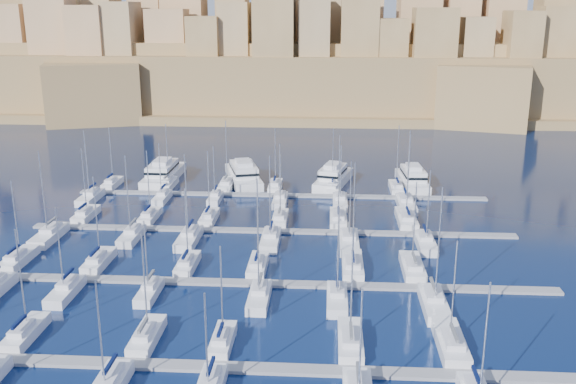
# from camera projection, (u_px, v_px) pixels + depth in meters

# --- Properties ---
(ground) EXTENTS (600.00, 600.00, 0.00)m
(ground) POSITION_uv_depth(u_px,v_px,m) (265.00, 253.00, 101.71)
(ground) COLOR black
(ground) RESTS_ON ground
(pontoon_near) EXTENTS (84.00, 2.00, 0.40)m
(pontoon_near) POSITION_uv_depth(u_px,v_px,m) (233.00, 368.00, 69.06)
(pontoon_near) COLOR slate
(pontoon_near) RESTS_ON ground
(pontoon_mid_near) EXTENTS (84.00, 2.00, 0.40)m
(pontoon_mid_near) POSITION_uv_depth(u_px,v_px,m) (256.00, 283.00, 90.15)
(pontoon_mid_near) COLOR slate
(pontoon_mid_near) RESTS_ON ground
(pontoon_mid_far) EXTENTS (84.00, 2.00, 0.40)m
(pontoon_mid_far) POSITION_uv_depth(u_px,v_px,m) (270.00, 231.00, 111.24)
(pontoon_mid_far) COLOR slate
(pontoon_mid_far) RESTS_ON ground
(pontoon_far) EXTENTS (84.00, 2.00, 0.40)m
(pontoon_far) POSITION_uv_depth(u_px,v_px,m) (280.00, 195.00, 132.33)
(pontoon_far) COLOR slate
(pontoon_far) RESTS_ON ground
(sailboat_1) EXTENTS (2.54, 8.48, 13.72)m
(sailboat_1) POSITION_uv_depth(u_px,v_px,m) (25.00, 332.00, 75.41)
(sailboat_1) COLOR silver
(sailboat_1) RESTS_ON ground
(sailboat_2) EXTENTS (2.61, 8.70, 13.44)m
(sailboat_2) POSITION_uv_depth(u_px,v_px,m) (147.00, 336.00, 74.61)
(sailboat_2) COLOR silver
(sailboat_2) RESTS_ON ground
(sailboat_3) EXTENTS (2.33, 7.75, 12.41)m
(sailboat_3) POSITION_uv_depth(u_px,v_px,m) (222.00, 341.00, 73.61)
(sailboat_3) COLOR silver
(sailboat_3) RESTS_ON ground
(sailboat_4) EXTENTS (2.81, 9.37, 14.56)m
(sailboat_4) POSITION_uv_depth(u_px,v_px,m) (350.00, 341.00, 73.45)
(sailboat_4) COLOR silver
(sailboat_4) RESTS_ON ground
(sailboat_5) EXTENTS (2.99, 9.97, 13.20)m
(sailboat_5) POSITION_uv_depth(u_px,v_px,m) (451.00, 343.00, 73.03)
(sailboat_5) COLOR silver
(sailboat_5) RESTS_ON ground
(sailboat_12) EXTENTS (2.71, 9.03, 13.18)m
(sailboat_12) POSITION_uv_depth(u_px,v_px,m) (18.00, 259.00, 97.48)
(sailboat_12) COLOR silver
(sailboat_12) RESTS_ON ground
(sailboat_13) EXTENTS (2.71, 9.02, 14.03)m
(sailboat_13) POSITION_uv_depth(u_px,v_px,m) (99.00, 261.00, 96.70)
(sailboat_13) COLOR silver
(sailboat_13) RESTS_ON ground
(sailboat_14) EXTENTS (2.52, 8.38, 12.61)m
(sailboat_14) POSITION_uv_depth(u_px,v_px,m) (187.00, 264.00, 95.55)
(sailboat_14) COLOR silver
(sailboat_14) RESTS_ON ground
(sailboat_15) EXTENTS (2.63, 8.76, 14.20)m
(sailboat_15) POSITION_uv_depth(u_px,v_px,m) (258.00, 265.00, 95.07)
(sailboat_15) COLOR silver
(sailboat_15) RESTS_ON ground
(sailboat_16) EXTENTS (3.06, 10.19, 16.60)m
(sailboat_16) POSITION_uv_depth(u_px,v_px,m) (352.00, 265.00, 94.86)
(sailboat_16) COLOR silver
(sailboat_16) RESTS_ON ground
(sailboat_17) EXTENTS (3.01, 10.02, 13.92)m
(sailboat_17) POSITION_uv_depth(u_px,v_px,m) (412.00, 267.00, 94.24)
(sailboat_17) COLOR silver
(sailboat_17) RESTS_ON ground
(sailboat_19) EXTENTS (2.62, 8.74, 12.93)m
(sailboat_19) POSITION_uv_depth(u_px,v_px,m) (66.00, 291.00, 86.53)
(sailboat_19) COLOR silver
(sailboat_19) RESTS_ON ground
(sailboat_20) EXTENTS (2.30, 7.68, 11.22)m
(sailboat_20) POSITION_uv_depth(u_px,v_px,m) (149.00, 292.00, 86.33)
(sailboat_20) COLOR silver
(sailboat_20) RESTS_ON ground
(sailboat_21) EXTENTS (2.68, 8.93, 13.76)m
(sailboat_21) POSITION_uv_depth(u_px,v_px,m) (259.00, 296.00, 84.80)
(sailboat_21) COLOR silver
(sailboat_21) RESTS_ON ground
(sailboat_22) EXTENTS (2.68, 8.92, 13.85)m
(sailboat_22) POSITION_uv_depth(u_px,v_px,m) (337.00, 299.00, 84.17)
(sailboat_22) COLOR silver
(sailboat_22) RESTS_ON ground
(sailboat_23) EXTENTS (3.04, 10.14, 16.83)m
(sailboat_23) POSITION_uv_depth(u_px,v_px,m) (434.00, 303.00, 82.81)
(sailboat_23) COLOR silver
(sailboat_23) RESTS_ON ground
(sailboat_24) EXTENTS (2.64, 8.80, 13.35)m
(sailboat_24) POSITION_uv_depth(u_px,v_px,m) (86.00, 214.00, 118.32)
(sailboat_24) COLOR silver
(sailboat_24) RESTS_ON ground
(sailboat_25) EXTENTS (2.48, 8.26, 13.18)m
(sailboat_25) POSITION_uv_depth(u_px,v_px,m) (150.00, 216.00, 117.32)
(sailboat_25) COLOR silver
(sailboat_25) RESTS_ON ground
(sailboat_26) EXTENTS (2.54, 8.45, 13.29)m
(sailboat_26) POSITION_uv_depth(u_px,v_px,m) (209.00, 217.00, 116.73)
(sailboat_26) COLOR silver
(sailboat_26) RESTS_ON ground
(sailboat_27) EXTENTS (2.59, 8.62, 12.82)m
(sailboat_27) POSITION_uv_depth(u_px,v_px,m) (280.00, 219.00, 116.00)
(sailboat_27) COLOR silver
(sailboat_27) RESTS_ON ground
(sailboat_28) EXTENTS (2.99, 9.97, 16.29)m
(sailboat_28) POSITION_uv_depth(u_px,v_px,m) (338.00, 218.00, 115.97)
(sailboat_28) COLOR silver
(sailboat_28) RESTS_ON ground
(sailboat_29) EXTENTS (3.25, 10.85, 16.46)m
(sailboat_29) POSITION_uv_depth(u_px,v_px,m) (406.00, 219.00, 115.61)
(sailboat_29) COLOR silver
(sailboat_29) RESTS_ON ground
(sailboat_30) EXTENTS (3.08, 10.27, 15.67)m
(sailboat_30) POSITION_uv_depth(u_px,v_px,m) (49.00, 235.00, 107.60)
(sailboat_30) COLOR silver
(sailboat_30) RESTS_ON ground
(sailboat_31) EXTENTS (2.65, 8.85, 14.91)m
(sailboat_31) POSITION_uv_depth(u_px,v_px,m) (132.00, 235.00, 107.42)
(sailboat_31) COLOR silver
(sailboat_31) RESTS_ON ground
(sailboat_32) EXTENTS (3.02, 10.08, 15.38)m
(sailboat_32) POSITION_uv_depth(u_px,v_px,m) (189.00, 238.00, 106.22)
(sailboat_32) COLOR silver
(sailboat_32) RESTS_ON ground
(sailboat_33) EXTENTS (2.91, 9.70, 15.32)m
(sailboat_33) POSITION_uv_depth(u_px,v_px,m) (271.00, 239.00, 105.56)
(sailboat_33) COLOR silver
(sailboat_33) RESTS_ON ground
(sailboat_34) EXTENTS (3.07, 10.22, 14.67)m
(sailboat_34) POSITION_uv_depth(u_px,v_px,m) (349.00, 242.00, 104.51)
(sailboat_34) COLOR silver
(sailboat_34) RESTS_ON ground
(sailboat_35) EXTENTS (2.82, 9.40, 13.33)m
(sailboat_35) POSITION_uv_depth(u_px,v_px,m) (425.00, 243.00, 104.13)
(sailboat_35) COLOR silver
(sailboat_35) RESTS_ON ground
(sailboat_36) EXTENTS (2.48, 8.28, 13.19)m
(sailboat_36) POSITION_uv_depth(u_px,v_px,m) (112.00, 183.00, 139.31)
(sailboat_36) COLOR silver
(sailboat_36) RESTS_ON ground
(sailboat_37) EXTENTS (2.67, 8.91, 14.04)m
(sailboat_37) POSITION_uv_depth(u_px,v_px,m) (168.00, 184.00, 138.84)
(sailboat_37) COLOR silver
(sailboat_37) RESTS_ON ground
(sailboat_38) EXTENTS (2.82, 9.41, 14.85)m
(sailboat_38) POSITION_uv_depth(u_px,v_px,m) (227.00, 184.00, 138.28)
(sailboat_38) COLOR silver
(sailboat_38) RESTS_ON ground
(sailboat_39) EXTENTS (2.58, 8.59, 13.41)m
(sailboat_39) POSITION_uv_depth(u_px,v_px,m) (275.00, 186.00, 137.25)
(sailboat_39) COLOR silver
(sailboat_39) RESTS_ON ground
(sailboat_40) EXTENTS (2.62, 8.72, 13.50)m
(sailboat_40) POSITION_uv_depth(u_px,v_px,m) (332.00, 187.00, 136.55)
(sailboat_40) COLOR silver
(sailboat_40) RESTS_ON ground
(sailboat_41) EXTENTS (2.71, 9.05, 14.29)m
(sailboat_41) POSITION_uv_depth(u_px,v_px,m) (396.00, 188.00, 135.85)
(sailboat_41) COLOR silver
(sailboat_41) RESTS_ON ground
(sailboat_42) EXTENTS (2.89, 9.65, 14.72)m
(sailboat_42) POSITION_uv_depth(u_px,v_px,m) (91.00, 197.00, 129.06)
(sailboat_42) COLOR silver
(sailboat_42) RESTS_ON ground
(sailboat_43) EXTENTS (2.37, 7.92, 12.25)m
(sailboat_43) POSITION_uv_depth(u_px,v_px,m) (162.00, 197.00, 128.99)
(sailboat_43) COLOR silver
(sailboat_43) RESTS_ON ground
(sailboat_44) EXTENTS (2.24, 7.48, 11.76)m
(sailboat_44) POSITION_uv_depth(u_px,v_px,m) (215.00, 198.00, 128.53)
(sailboat_44) COLOR silver
(sailboat_44) RESTS_ON ground
(sailboat_45) EXTENTS (2.64, 8.78, 12.54)m
(sailboat_45) POSITION_uv_depth(u_px,v_px,m) (280.00, 200.00, 127.10)
(sailboat_45) COLOR silver
(sailboat_45) RESTS_ON ground
(sailboat_46) EXTENTS (2.78, 9.28, 12.44)m
(sailboat_46) POSITION_uv_depth(u_px,v_px,m) (340.00, 202.00, 126.13)
(sailboat_46) COLOR silver
(sailboat_46) RESTS_ON ground
(sailboat_47) EXTENTS (3.21, 10.71, 15.61)m
(sailboat_47) POSITION_uv_depth(u_px,v_px,m) (406.00, 204.00, 124.64)
(sailboat_47) COLOR silver
(sailboat_47) RESTS_ON ground
(motor_yacht_a) EXTENTS (5.98, 19.63, 5.25)m
(motor_yacht_a) POSITION_uv_depth(u_px,v_px,m) (163.00, 173.00, 144.06)
(motor_yacht_a) COLOR silver
(motor_yacht_a) RESTS_ON ground
(motor_yacht_b) EXTENTS (11.00, 20.44, 5.25)m
(motor_yacht_b) POSITION_uv_depth(u_px,v_px,m) (244.00, 174.00, 142.93)
(motor_yacht_b) COLOR silver
(motor_yacht_b) RESTS_ON ground
(motor_yacht_c) EXTENTS (9.10, 17.85, 5.25)m
(motor_yacht_c) POSITION_uv_depth(u_px,v_px,m) (333.00, 177.00, 140.56)
(motor_yacht_c) COLOR silver
(motor_yacht_c) RESTS_ON ground
(motor_yacht_d) EXTENTS (5.97, 16.81, 5.25)m
(motor_yacht_d) POSITION_uv_depth(u_px,v_px,m) (413.00, 179.00, 139.21)
(motor_yacht_d) COLOR silver
(motor_yacht_d) RESTS_ON ground
(fortified_city) EXTENTS (460.00, 108.95, 59.52)m
(fortified_city) POSITION_uv_depth(u_px,v_px,m) (304.00, 69.00, 246.47)
(fortified_city) COLOR brown
(fortified_city) RESTS_ON ground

